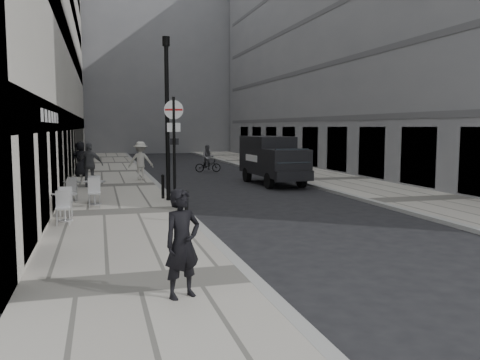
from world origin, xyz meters
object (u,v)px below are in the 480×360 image
at_px(panel_van, 272,157).
at_px(cyclist, 208,161).
at_px(sign_post, 174,137).
at_px(walking_man, 182,243).
at_px(lamppost, 167,110).

distance_m(panel_van, cyclist, 7.58).
bearing_deg(cyclist, sign_post, -101.41).
bearing_deg(panel_van, sign_post, -133.28).
xyz_separation_m(sign_post, panel_van, (5.73, 6.69, -1.15)).
distance_m(walking_man, cyclist, 23.65).
xyz_separation_m(panel_van, cyclist, (-1.64, 7.37, -0.65)).
relative_size(sign_post, panel_van, 0.73).
bearing_deg(cyclist, lamppost, -103.51).
distance_m(sign_post, lamppost, 1.98).
height_order(walking_man, panel_van, panel_van).
relative_size(sign_post, lamppost, 0.62).
xyz_separation_m(walking_man, lamppost, (1.18, 10.75, 2.40)).
xyz_separation_m(sign_post, cyclist, (4.08, 14.06, -1.80)).
height_order(sign_post, lamppost, lamppost).
distance_m(lamppost, cyclist, 13.25).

